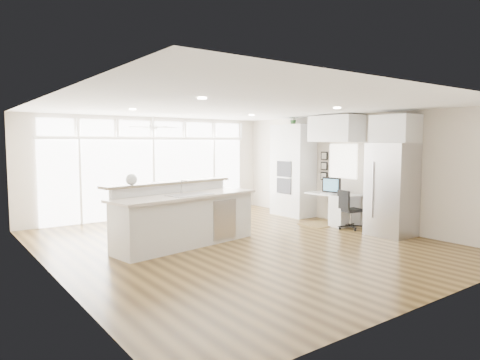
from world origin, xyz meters
TOP-DOWN VIEW (x-y plane):
  - floor at (0.00, 0.00)m, footprint 7.00×8.00m
  - ceiling at (0.00, 0.00)m, footprint 7.00×8.00m
  - wall_back at (0.00, 4.00)m, footprint 7.00×0.04m
  - wall_front at (0.00, -4.00)m, footprint 7.00×0.04m
  - wall_left at (-3.50, 0.00)m, footprint 0.04×8.00m
  - wall_right at (3.50, 0.00)m, footprint 0.04×8.00m
  - glass_wall at (0.00, 3.94)m, footprint 5.80×0.06m
  - transom_row at (0.00, 3.94)m, footprint 5.90×0.06m
  - desk_window at (3.46, 0.30)m, footprint 0.04×0.85m
  - ceiling_fan at (-0.50, 2.80)m, footprint 1.16×1.16m
  - recessed_lights at (0.00, 0.20)m, footprint 3.40×3.00m
  - oven_cabinet at (3.17, 1.80)m, footprint 0.64×1.20m
  - desk_nook at (3.13, 0.30)m, footprint 0.72×1.30m
  - upper_cabinets at (3.17, 0.30)m, footprint 0.64×1.30m
  - refrigerator at (3.11, -1.35)m, footprint 0.76×0.90m
  - fridge_cabinet at (3.17, -1.35)m, footprint 0.64×0.90m
  - framed_photos at (3.46, 0.92)m, footprint 0.06×0.22m
  - kitchen_island at (-0.91, 0.51)m, footprint 3.24×1.67m
  - rug at (2.86, 0.42)m, footprint 1.02×0.75m
  - office_chair at (2.97, -0.36)m, footprint 0.55×0.52m
  - fishbowl at (-1.92, 0.74)m, footprint 0.24×0.24m
  - monitor at (3.05, 0.30)m, footprint 0.17×0.51m
  - keyboard at (2.88, 0.30)m, footprint 0.16×0.33m
  - potted_plant at (3.17, 1.80)m, footprint 0.31×0.33m

SIDE VIEW (x-z plane):
  - floor at x=0.00m, z-range -0.02..0.00m
  - rug at x=2.86m, z-range 0.00..0.01m
  - desk_nook at x=3.13m, z-range 0.00..0.76m
  - office_chair at x=2.97m, z-range 0.00..0.90m
  - kitchen_island at x=-0.91m, z-range 0.00..1.23m
  - keyboard at x=2.88m, z-range 0.76..0.78m
  - monitor at x=3.05m, z-range 0.76..1.18m
  - refrigerator at x=3.11m, z-range 0.00..2.00m
  - glass_wall at x=0.00m, z-range 0.01..2.09m
  - oven_cabinet at x=3.17m, z-range 0.00..2.50m
  - fishbowl at x=-1.92m, z-range 1.23..1.44m
  - wall_back at x=0.00m, z-range 0.00..2.70m
  - wall_front at x=0.00m, z-range 0.00..2.70m
  - wall_left at x=-3.50m, z-range 0.00..2.70m
  - wall_right at x=3.50m, z-range 0.00..2.70m
  - framed_photos at x=3.46m, z-range 1.00..1.80m
  - desk_window at x=3.46m, z-range 1.12..1.98m
  - fridge_cabinet at x=3.17m, z-range 2.00..2.60m
  - upper_cabinets at x=3.17m, z-range 2.03..2.67m
  - transom_row at x=0.00m, z-range 2.18..2.58m
  - ceiling_fan at x=-0.50m, z-range 2.32..2.64m
  - potted_plant at x=3.17m, z-range 2.50..2.73m
  - recessed_lights at x=0.00m, z-range 2.67..2.69m
  - ceiling at x=0.00m, z-range 2.69..2.71m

